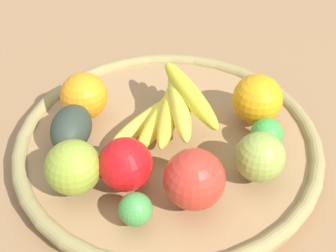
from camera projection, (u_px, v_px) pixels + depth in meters
The scene contains 12 objects.
ground_plane at pixel (168, 153), 0.75m from camera, with size 2.40×2.40×0.00m, color #926C47.
basket at pixel (168, 145), 0.74m from camera, with size 0.46×0.46×0.04m.
banana_bunch at pixel (170, 107), 0.71m from camera, with size 0.17×0.16×0.08m.
apple_2 at pixel (125, 164), 0.63m from camera, with size 0.07×0.07×0.07m, color red.
avocado at pixel (71, 128), 0.70m from camera, with size 0.08×0.06×0.06m, color #2C372B.
orange_1 at pixel (257, 99), 0.73m from camera, with size 0.08×0.08×0.08m, color orange.
apple_1 at pixel (260, 157), 0.64m from camera, with size 0.07×0.07×0.07m, color #91A444.
orange_0 at pixel (84, 96), 0.74m from camera, with size 0.07×0.07×0.07m, color orange.
apple_0 at pixel (194, 179), 0.61m from camera, with size 0.08×0.08×0.08m, color red.
apple_3 at pixel (73, 167), 0.63m from camera, with size 0.07×0.07×0.07m, color olive.
lime_1 at pixel (135, 209), 0.59m from camera, with size 0.04×0.04×0.04m, color #439442.
lime_0 at pixel (267, 134), 0.69m from camera, with size 0.05×0.05×0.05m, color green.
Camera 1 is at (0.53, -0.09, 0.53)m, focal length 52.27 mm.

